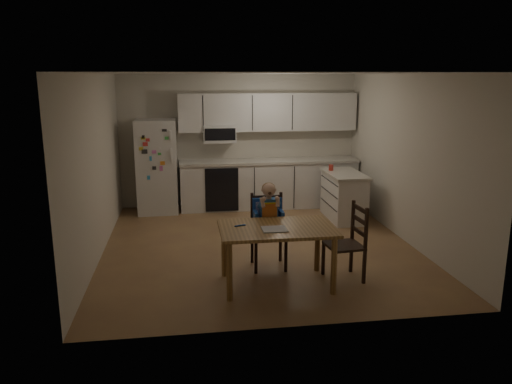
{
  "coord_description": "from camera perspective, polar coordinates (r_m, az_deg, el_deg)",
  "views": [
    {
      "loc": [
        -1.05,
        -6.98,
        2.47
      ],
      "look_at": [
        -0.16,
        -0.85,
        1.02
      ],
      "focal_mm": 35.0,
      "sensor_mm": 36.0,
      "label": 1
    }
  ],
  "objects": [
    {
      "name": "dining_table",
      "position": [
        5.93,
        2.39,
        -4.93
      ],
      "size": [
        1.36,
        0.87,
        0.73
      ],
      "color": "brown",
      "rests_on": "ground"
    },
    {
      "name": "refrigerator",
      "position": [
        9.29,
        -11.24,
        2.88
      ],
      "size": [
        0.72,
        0.7,
        1.7
      ],
      "primitive_type": "cube",
      "color": "silver",
      "rests_on": "ground"
    },
    {
      "name": "chair_side",
      "position": [
        6.25,
        10.86,
        -5.09
      ],
      "size": [
        0.46,
        0.46,
        0.95
      ],
      "rotation": [
        0.0,
        0.0,
        -1.48
      ],
      "color": "black",
      "rests_on": "ground"
    },
    {
      "name": "kitchen_run",
      "position": [
        9.49,
        1.27,
        3.52
      ],
      "size": [
        3.37,
        0.62,
        2.15
      ],
      "color": "silver",
      "rests_on": "ground"
    },
    {
      "name": "kitchen_island",
      "position": [
        8.86,
        10.0,
        -0.42
      ],
      "size": [
        0.59,
        1.12,
        0.83
      ],
      "color": "silver",
      "rests_on": "ground"
    },
    {
      "name": "red_cup",
      "position": [
        8.93,
        8.57,
        2.78
      ],
      "size": [
        0.08,
        0.08,
        0.1
      ],
      "primitive_type": "cylinder",
      "color": "red",
      "rests_on": "kitchen_island"
    },
    {
      "name": "room",
      "position": [
        7.63,
        -0.25,
        3.98
      ],
      "size": [
        4.52,
        5.01,
        2.51
      ],
      "color": "brown",
      "rests_on": "ground"
    },
    {
      "name": "toddler_spoon",
      "position": [
        5.93,
        -1.92,
        -3.86
      ],
      "size": [
        0.12,
        0.06,
        0.02
      ],
      "primitive_type": "cylinder",
      "rotation": [
        0.0,
        1.57,
        0.35
      ],
      "color": "blue",
      "rests_on": "dining_table"
    },
    {
      "name": "napkin",
      "position": [
        5.8,
        2.11,
        -4.27
      ],
      "size": [
        0.29,
        0.25,
        0.01
      ],
      "primitive_type": "cube",
      "color": "#B1B1B6",
      "rests_on": "dining_table"
    },
    {
      "name": "chair_booster",
      "position": [
        6.49,
        1.4,
        -2.77
      ],
      "size": [
        0.43,
        0.43,
        1.14
      ],
      "rotation": [
        0.0,
        0.0,
        -0.01
      ],
      "color": "black",
      "rests_on": "ground"
    }
  ]
}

